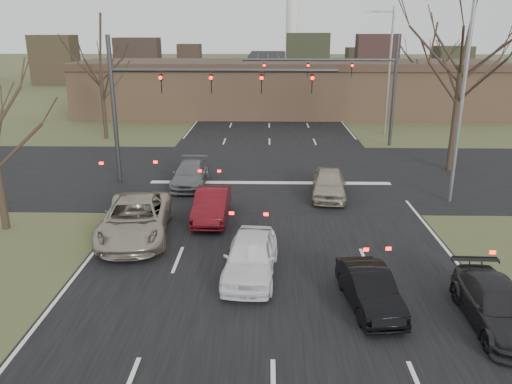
% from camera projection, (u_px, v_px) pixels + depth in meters
% --- Properties ---
extents(ground, '(360.00, 360.00, 0.00)m').
position_uv_depth(ground, '(272.00, 303.00, 15.72)').
color(ground, '#3D4725').
rests_on(ground, ground).
extents(road_main, '(14.00, 300.00, 0.02)m').
position_uv_depth(road_main, '(269.00, 90.00, 72.79)').
color(road_main, black).
rests_on(road_main, ground).
extents(road_cross, '(200.00, 14.00, 0.02)m').
position_uv_depth(road_cross, '(270.00, 173.00, 29.98)').
color(road_cross, black).
rests_on(road_cross, ground).
extents(building, '(42.40, 10.40, 5.30)m').
position_uv_depth(building, '(289.00, 88.00, 51.01)').
color(building, '#8E694C').
rests_on(building, ground).
extents(mast_arm_near, '(12.12, 0.24, 8.00)m').
position_uv_depth(mast_arm_near, '(173.00, 92.00, 26.64)').
color(mast_arm_near, '#383A3D').
rests_on(mast_arm_near, ground).
extents(mast_arm_far, '(11.12, 0.24, 8.00)m').
position_uv_depth(mast_arm_far, '(356.00, 77.00, 35.92)').
color(mast_arm_far, '#383A3D').
rests_on(mast_arm_far, ground).
extents(streetlight_right_near, '(2.34, 0.25, 10.00)m').
position_uv_depth(streetlight_right_near, '(460.00, 89.00, 23.33)').
color(streetlight_right_near, gray).
rests_on(streetlight_right_near, ground).
extents(streetlight_right_far, '(2.34, 0.25, 10.00)m').
position_uv_depth(streetlight_right_far, '(387.00, 65.00, 39.49)').
color(streetlight_right_far, gray).
rests_on(streetlight_right_far, ground).
extents(tree_right_near, '(6.90, 6.90, 11.50)m').
position_uv_depth(tree_right_near, '(467.00, 17.00, 27.97)').
color(tree_right_near, black).
rests_on(tree_right_near, ground).
extents(tree_left_far, '(5.70, 5.70, 9.50)m').
position_uv_depth(tree_left_far, '(98.00, 43.00, 37.52)').
color(tree_left_far, black).
rests_on(tree_left_far, ground).
extents(tree_right_far, '(5.40, 5.40, 9.00)m').
position_uv_depth(tree_right_far, '(430.00, 45.00, 46.56)').
color(tree_right_far, black).
rests_on(tree_right_far, ground).
extents(car_silver_suv, '(3.28, 6.01, 1.60)m').
position_uv_depth(car_silver_suv, '(135.00, 219.00, 20.53)').
color(car_silver_suv, '#A09581').
rests_on(car_silver_suv, ground).
extents(car_white_sedan, '(2.05, 4.42, 1.47)m').
position_uv_depth(car_white_sedan, '(251.00, 256.00, 17.26)').
color(car_white_sedan, white).
rests_on(car_white_sedan, ground).
extents(car_black_hatch, '(1.69, 3.77, 1.20)m').
position_uv_depth(car_black_hatch, '(370.00, 289.00, 15.34)').
color(car_black_hatch, black).
rests_on(car_black_hatch, ground).
extents(car_charcoal_sedan, '(1.88, 4.33, 1.24)m').
position_uv_depth(car_charcoal_sedan, '(498.00, 306.00, 14.36)').
color(car_charcoal_sedan, black).
rests_on(car_charcoal_sedan, ground).
extents(car_grey_ahead, '(1.84, 4.45, 1.29)m').
position_uv_depth(car_grey_ahead, '(190.00, 174.00, 27.51)').
color(car_grey_ahead, slate).
rests_on(car_grey_ahead, ground).
extents(car_red_ahead, '(1.47, 4.13, 1.36)m').
position_uv_depth(car_red_ahead, '(212.00, 205.00, 22.55)').
color(car_red_ahead, '#530B12').
rests_on(car_red_ahead, ground).
extents(car_silver_ahead, '(2.13, 4.36, 1.43)m').
position_uv_depth(car_silver_ahead, '(329.00, 183.00, 25.57)').
color(car_silver_ahead, '#A19882').
rests_on(car_silver_ahead, ground).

